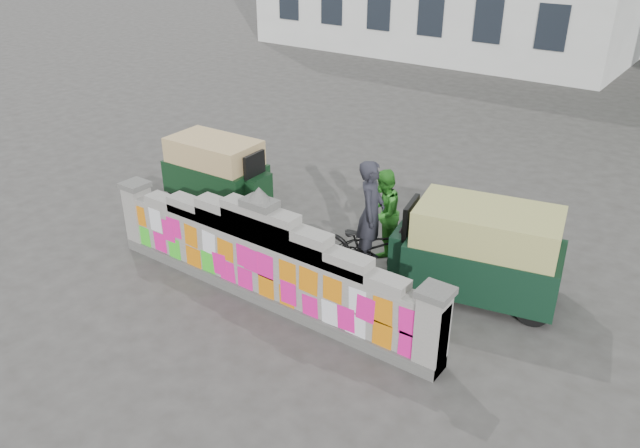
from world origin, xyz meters
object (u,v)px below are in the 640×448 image
(pedestrian, at_px, (383,213))
(cyclist_bike, at_px, (370,246))
(rickshaw_left, at_px, (218,169))
(rickshaw_right, at_px, (480,250))
(cyclist_rider, at_px, (370,226))

(pedestrian, bearing_deg, cyclist_bike, 5.51)
(cyclist_bike, relative_size, rickshaw_left, 0.83)
(rickshaw_right, bearing_deg, pedestrian, -19.03)
(pedestrian, distance_m, rickshaw_right, 1.99)
(cyclist_bike, relative_size, cyclist_rider, 1.12)
(pedestrian, height_order, rickshaw_right, pedestrian)
(cyclist_bike, bearing_deg, cyclist_rider, -110.20)
(pedestrian, xyz_separation_m, rickshaw_right, (1.98, -0.24, -0.01))
(pedestrian, height_order, rickshaw_left, pedestrian)
(cyclist_bike, xyz_separation_m, rickshaw_right, (1.77, 0.52, 0.26))
(cyclist_rider, bearing_deg, rickshaw_left, 60.16)
(cyclist_rider, height_order, pedestrian, cyclist_rider)
(rickshaw_left, height_order, rickshaw_right, rickshaw_right)
(cyclist_bike, height_order, rickshaw_right, rickshaw_right)
(rickshaw_left, distance_m, rickshaw_right, 6.13)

